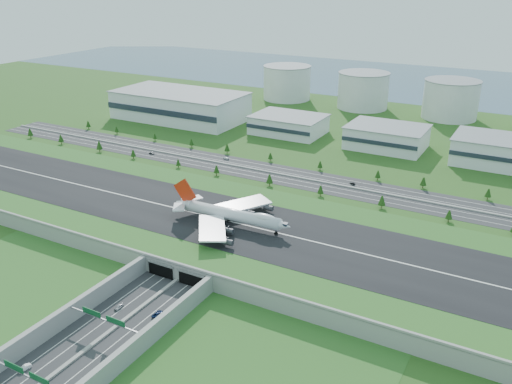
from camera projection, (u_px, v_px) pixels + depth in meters
The scene contains 22 objects.
ground at pixel (234, 236), 283.47m from camera, with size 1200.00×1200.00×0.00m, color #224F18.
airfield_deck at pixel (234, 229), 281.84m from camera, with size 520.00×100.00×9.20m.
underpass_road at pixel (97, 334), 201.60m from camera, with size 38.80×120.40×8.00m.
sign_gantry_near at pixel (104, 320), 203.81m from camera, with size 38.70×0.70×9.80m.
sign_gantry_far at pixel (27, 377), 175.45m from camera, with size 38.70×0.70×9.80m.
north_expressway at pixel (308, 180), 360.44m from camera, with size 560.00×36.00×0.12m, color #28282B.
tree_row at pixel (319, 176), 354.02m from camera, with size 505.49×48.63×8.39m.
hangar_west at pixel (180, 106), 504.72m from camera, with size 120.00×60.00×25.00m, color silver.
hangar_mid_a at pixel (289, 125), 461.45m from camera, with size 58.00×42.00×15.00m, color silver.
hangar_mid_b at pixel (387, 137), 423.05m from camera, with size 58.00×42.00×17.00m, color silver.
hangar_mid_c at pixel (497, 151), 386.88m from camera, with size 58.00×42.00×19.00m, color silver.
fuel_tank_a at pixel (287, 83), 581.76m from camera, with size 50.00×50.00×35.00m, color silver.
fuel_tank_b at pixel (363, 91), 543.74m from camera, with size 50.00×50.00×35.00m, color silver.
fuel_tank_c at pixel (451, 100), 505.71m from camera, with size 50.00×50.00×35.00m, color silver.
bay_water at pixel (433, 83), 672.46m from camera, with size 1200.00×260.00×0.06m, color #3B5872.
boeing_747 at pixel (231, 214), 275.93m from camera, with size 67.68×63.90×20.91m.
car_0 at pixel (119, 307), 222.64m from camera, with size 1.86×4.63×1.58m, color silver.
car_1 at pixel (24, 368), 188.18m from camera, with size 1.68×4.83×1.59m, color white.
car_2 at pixel (158, 314), 217.93m from camera, with size 2.58×5.61×1.56m, color #0D1D44.
car_4 at pixel (152, 153), 410.62m from camera, with size 1.75×4.34×1.48m, color #545458.
car_5 at pixel (352, 184), 351.87m from camera, with size 1.41×4.05×1.33m, color black.
car_7 at pixel (226, 158), 399.76m from camera, with size 2.28×5.60×1.63m, color white.
Camera 1 is at (132.56, -216.47, 128.83)m, focal length 38.00 mm.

